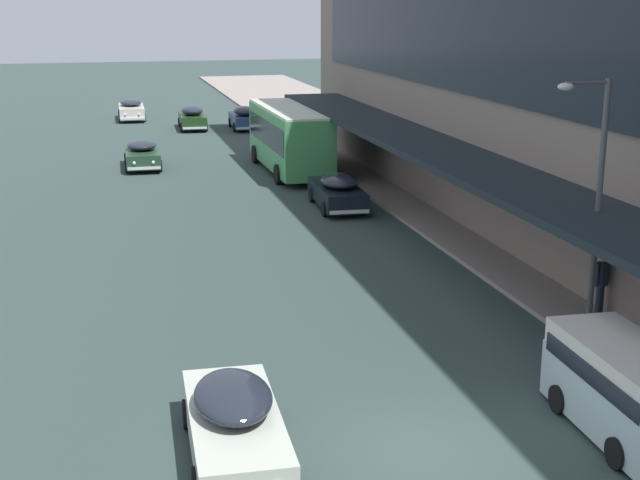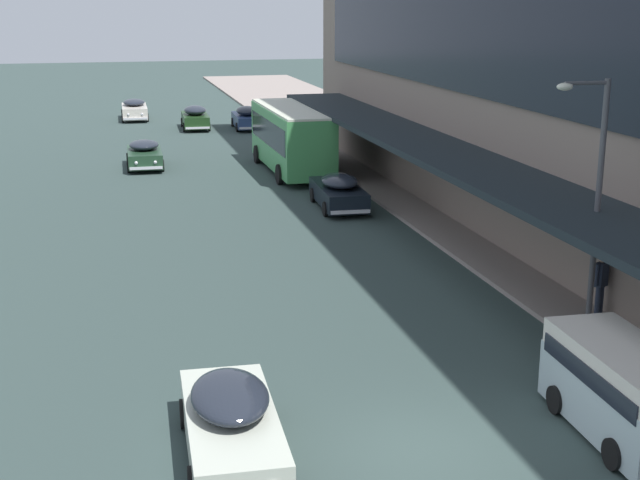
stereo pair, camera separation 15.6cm
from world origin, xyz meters
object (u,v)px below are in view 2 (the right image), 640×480
sedan_second_near (134,109)px  vw_van (621,385)px  transit_bus_kerbside_front (291,136)px  sedan_oncoming_rear (247,118)px  sedan_lead_near (195,118)px  pedestrian_at_kerb (601,280)px  street_lamp (593,189)px  sedan_trailing_near (144,154)px  sedan_oncoming_front (339,191)px  sedan_far_back (231,421)px

sedan_second_near → vw_van: bearing=-81.9°
transit_bus_kerbside_front → sedan_oncoming_rear: bearing=88.8°
transit_bus_kerbside_front → sedan_lead_near: transit_bus_kerbside_front is taller
pedestrian_at_kerb → street_lamp: (-1.16, -1.11, 2.95)m
pedestrian_at_kerb → sedan_oncoming_rear: bearing=94.9°
sedan_trailing_near → vw_van: size_ratio=0.94×
sedan_oncoming_rear → pedestrian_at_kerb: bearing=-85.1°
transit_bus_kerbside_front → pedestrian_at_kerb: size_ratio=5.10×
transit_bus_kerbside_front → street_lamp: 25.44m
transit_bus_kerbside_front → pedestrian_at_kerb: bearing=-80.9°
sedan_oncoming_front → sedan_far_back: 22.09m
transit_bus_kerbside_front → vw_van: 30.47m
sedan_far_back → vw_van: (8.09, -1.03, 0.36)m
sedan_oncoming_rear → vw_van: size_ratio=1.02×
vw_van → sedan_oncoming_front: bearing=90.8°
sedan_oncoming_front → sedan_oncoming_rear: (0.11, 25.48, 0.02)m
sedan_oncoming_rear → street_lamp: bearing=-86.8°
transit_bus_kerbside_front → sedan_far_back: 30.39m
sedan_trailing_near → sedan_far_back: (-0.01, -32.63, -0.00)m
sedan_trailing_near → sedan_oncoming_rear: size_ratio=0.93×
sedan_oncoming_front → sedan_second_near: bearing=102.8°
sedan_far_back → street_lamp: size_ratio=0.73×
sedan_oncoming_rear → transit_bus_kerbside_front: bearing=-91.2°
sedan_trailing_near → sedan_oncoming_rear: (7.86, 13.53, 0.05)m
sedan_lead_near → pedestrian_at_kerb: (7.08, -41.69, 0.37)m
sedan_oncoming_front → transit_bus_kerbside_front: bearing=91.6°
sedan_oncoming_front → vw_van: vw_van is taller
sedan_oncoming_front → street_lamp: 16.99m
sedan_oncoming_front → pedestrian_at_kerb: (3.63, -15.36, 0.41)m
sedan_far_back → vw_van: bearing=-7.3°
sedan_trailing_near → sedan_oncoming_rear: 15.65m
sedan_second_near → sedan_trailing_near: sedan_second_near is taller
sedan_trailing_near → sedan_oncoming_front: size_ratio=0.89×
sedan_trailing_near → sedan_oncoming_rear: sedan_oncoming_rear is taller
sedan_second_near → street_lamp: 50.11m
sedan_lead_near → vw_van: size_ratio=1.00×
sedan_lead_near → sedan_far_back: bearing=-95.2°
transit_bus_kerbside_front → street_lamp: bearing=-83.9°
sedan_lead_near → sedan_oncoming_front: 26.55m
sedan_second_near → pedestrian_at_kerb: 49.16m
sedan_oncoming_rear → pedestrian_at_kerb: (3.52, -40.84, 0.39)m
sedan_far_back → sedan_oncoming_rear: sedan_oncoming_rear is taller
sedan_oncoming_front → vw_van: (0.32, -21.72, 0.33)m
sedan_trailing_near → street_lamp: street_lamp is taller
pedestrian_at_kerb → sedan_trailing_near: bearing=112.6°
street_lamp → sedan_lead_near: bearing=97.9°
sedan_second_near → sedan_lead_near: bearing=-57.6°
sedan_second_near → transit_bus_kerbside_front: bearing=-73.2°
sedan_second_near → vw_van: (7.73, -54.26, 0.32)m
sedan_oncoming_rear → vw_van: 47.20m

